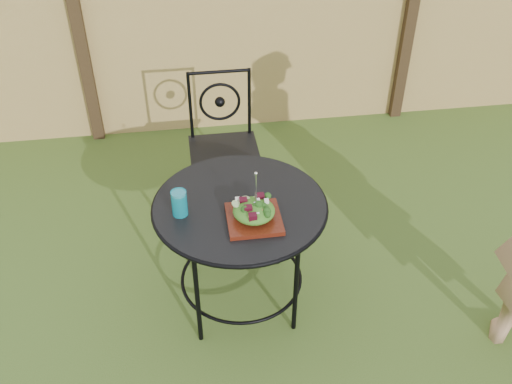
% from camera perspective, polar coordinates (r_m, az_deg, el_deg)
% --- Properties ---
extents(ground, '(60.00, 60.00, 0.00)m').
position_cam_1_polar(ground, '(3.39, 4.67, -12.09)').
color(ground, '#2F4917').
rests_on(ground, ground).
extents(fence, '(8.00, 0.12, 1.90)m').
position_cam_1_polar(fence, '(4.65, -0.63, 17.09)').
color(fence, tan).
rests_on(fence, ground).
extents(patio_table, '(0.92, 0.92, 0.72)m').
position_cam_1_polar(patio_table, '(3.05, -1.59, -3.17)').
color(patio_table, black).
rests_on(patio_table, ground).
extents(patio_chair, '(0.46, 0.46, 0.95)m').
position_cam_1_polar(patio_chair, '(3.86, -3.29, 5.08)').
color(patio_chair, black).
rests_on(patio_chair, ground).
extents(salad_plate, '(0.27, 0.27, 0.02)m').
position_cam_1_polar(salad_plate, '(2.85, -0.21, -2.69)').
color(salad_plate, '#3E1108').
rests_on(salad_plate, patio_table).
extents(salad, '(0.21, 0.21, 0.08)m').
position_cam_1_polar(salad, '(2.81, -0.21, -1.89)').
color(salad, '#235614').
rests_on(salad, salad_plate).
extents(fork, '(0.01, 0.01, 0.18)m').
position_cam_1_polar(fork, '(2.73, -0.01, 0.24)').
color(fork, silver).
rests_on(fork, salad).
extents(drinking_glass, '(0.08, 0.08, 0.14)m').
position_cam_1_polar(drinking_glass, '(2.88, -7.67, -1.11)').
color(drinking_glass, '#0C8093').
rests_on(drinking_glass, patio_table).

